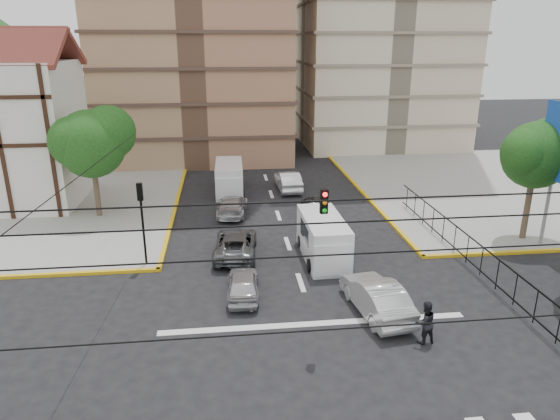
{
  "coord_description": "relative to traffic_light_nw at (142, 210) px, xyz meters",
  "views": [
    {
      "loc": [
        -3.52,
        -16.82,
        11.3
      ],
      "look_at": [
        -1.09,
        4.47,
        4.0
      ],
      "focal_mm": 32.0,
      "sensor_mm": 36.0,
      "label": 1
    }
  ],
  "objects": [
    {
      "name": "ground",
      "position": [
        7.8,
        -7.8,
        -3.11
      ],
      "size": [
        160.0,
        160.0,
        0.0
      ],
      "primitive_type": "plane",
      "color": "black",
      "rests_on": "ground"
    },
    {
      "name": "sidewalk_nw",
      "position": [
        -12.2,
        12.2,
        -3.04
      ],
      "size": [
        26.0,
        26.0,
        0.15
      ],
      "primitive_type": "cube",
      "color": "gray",
      "rests_on": "ground"
    },
    {
      "name": "sidewalk_ne",
      "position": [
        27.8,
        12.2,
        -3.04
      ],
      "size": [
        26.0,
        26.0,
        0.15
      ],
      "primitive_type": "cube",
      "color": "gray",
      "rests_on": "ground"
    },
    {
      "name": "stop_line",
      "position": [
        7.8,
        -6.6,
        -3.11
      ],
      "size": [
        13.0,
        0.4,
        0.01
      ],
      "primitive_type": "cube",
      "color": "silver",
      "rests_on": "ground"
    },
    {
      "name": "tudor_building",
      "position": [
        -11.2,
        12.2,
        2.14
      ],
      "size": [
        10.8,
        8.05,
        12.23
      ],
      "color": "silver",
      "rests_on": "ground"
    },
    {
      "name": "park_fence",
      "position": [
        16.8,
        -3.3,
        -3.11
      ],
      "size": [
        0.1,
        22.5,
        1.66
      ],
      "primitive_type": null,
      "color": "black",
      "rests_on": "ground"
    },
    {
      "name": "tree_park_c",
      "position": [
        21.89,
        1.21,
        2.22
      ],
      "size": [
        4.65,
        3.8,
        7.25
      ],
      "color": "#473828",
      "rests_on": "ground"
    },
    {
      "name": "tree_tudor",
      "position": [
        -4.1,
        8.21,
        2.11
      ],
      "size": [
        5.39,
        4.4,
        7.43
      ],
      "color": "#473828",
      "rests_on": "ground"
    },
    {
      "name": "traffic_light_nw",
      "position": [
        0.0,
        0.0,
        0.0
      ],
      "size": [
        0.28,
        0.22,
        4.4
      ],
      "color": "black",
      "rests_on": "ground"
    },
    {
      "name": "traffic_light_hanging",
      "position": [
        7.8,
        -9.84,
        2.79
      ],
      "size": [
        18.0,
        9.12,
        0.92
      ],
      "color": "black",
      "rests_on": "ground"
    },
    {
      "name": "van_right_lane",
      "position": [
        9.42,
        -0.32,
        -1.98
      ],
      "size": [
        2.18,
        5.2,
        2.33
      ],
      "rotation": [
        0.0,
        0.0,
        0.02
      ],
      "color": "silver",
      "rests_on": "ground"
    },
    {
      "name": "van_left_lane",
      "position": [
        4.61,
        12.81,
        -1.97
      ],
      "size": [
        2.18,
        5.23,
        2.34
      ],
      "rotation": [
        0.0,
        0.0,
        -0.02
      ],
      "color": "silver",
      "rests_on": "ground"
    },
    {
      "name": "car_silver_front_left",
      "position": [
        4.94,
        -3.82,
        -2.49
      ],
      "size": [
        1.65,
        3.71,
        1.24
      ],
      "primitive_type": "imported",
      "rotation": [
        0.0,
        0.0,
        3.09
      ],
      "color": "#B6B5BA",
      "rests_on": "ground"
    },
    {
      "name": "car_white_front_right",
      "position": [
        10.62,
        -5.98,
        -2.34
      ],
      "size": [
        2.29,
        4.87,
        1.54
      ],
      "primitive_type": "imported",
      "rotation": [
        0.0,
        0.0,
        3.29
      ],
      "color": "silver",
      "rests_on": "ground"
    },
    {
      "name": "car_grey_mid_left",
      "position": [
        4.73,
        0.92,
        -2.44
      ],
      "size": [
        2.63,
        5.0,
        1.34
      ],
      "primitive_type": "imported",
      "rotation": [
        0.0,
        0.0,
        3.06
      ],
      "color": "#54575B",
      "rests_on": "ground"
    },
    {
      "name": "car_silver_rear_left",
      "position": [
        4.72,
        7.81,
        -2.46
      ],
      "size": [
        2.41,
        4.68,
        1.3
      ],
      "primitive_type": "imported",
      "rotation": [
        0.0,
        0.0,
        3.01
      ],
      "color": "#BDBCC1",
      "rests_on": "ground"
    },
    {
      "name": "car_darkgrey_mid_right",
      "position": [
        10.19,
        7.16,
        -2.45
      ],
      "size": [
        1.96,
        4.01,
        1.32
      ],
      "primitive_type": "imported",
      "rotation": [
        0.0,
        0.0,
        3.03
      ],
      "color": "#242427",
      "rests_on": "ground"
    },
    {
      "name": "car_white_rear_right",
      "position": [
        9.26,
        13.22,
        -2.35
      ],
      "size": [
        1.78,
        4.66,
        1.52
      ],
      "primitive_type": "imported",
      "rotation": [
        0.0,
        0.0,
        3.18
      ],
      "color": "white",
      "rests_on": "ground"
    },
    {
      "name": "pedestrian_crosswalk",
      "position": [
        11.82,
        -8.42,
        -2.22
      ],
      "size": [
        0.98,
        0.83,
        1.79
      ],
      "primitive_type": "imported",
      "rotation": [
        0.0,
        0.0,
        3.33
      ],
      "color": "black",
      "rests_on": "ground"
    }
  ]
}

